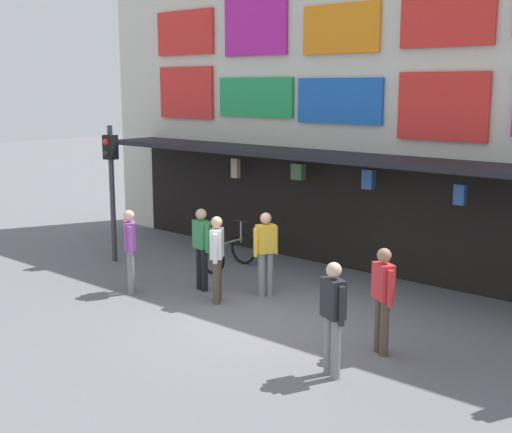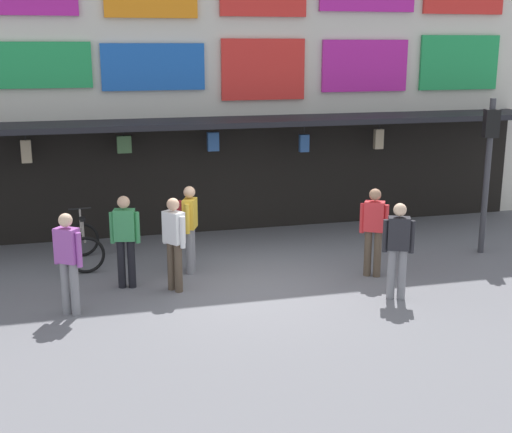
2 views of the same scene
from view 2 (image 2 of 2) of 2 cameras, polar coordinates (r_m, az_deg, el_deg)
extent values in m
plane|color=slate|center=(12.28, -0.14, -5.99)|extent=(80.00, 80.00, 0.00)
cube|color=beige|center=(16.02, -4.38, 13.32)|extent=(18.00, 1.20, 8.00)
cube|color=black|center=(14.83, -3.37, 7.84)|extent=(15.30, 1.40, 0.12)
cube|color=green|center=(15.13, -18.09, 11.94)|extent=(2.34, 0.08, 0.95)
cube|color=blue|center=(15.20, -8.58, 12.26)|extent=(2.23, 0.08, 0.99)
cube|color=red|center=(15.66, 0.61, 12.19)|extent=(1.92, 0.08, 1.35)
cube|color=#B71E93|center=(16.48, 9.09, 12.34)|extent=(2.11, 0.08, 1.18)
cube|color=green|center=(17.60, 16.63, 12.22)|extent=(2.07, 0.08, 1.29)
cylinder|color=black|center=(14.81, -18.76, 6.47)|extent=(0.02, 0.02, 0.21)
cube|color=tan|center=(14.86, -18.65, 5.18)|extent=(0.20, 0.12, 0.47)
cylinder|color=black|center=(14.75, -11.02, 6.99)|extent=(0.02, 0.02, 0.18)
cube|color=#477042|center=(14.79, -10.97, 5.95)|extent=(0.30, 0.18, 0.36)
cylinder|color=black|center=(14.91, -3.64, 7.34)|extent=(0.02, 0.02, 0.16)
cube|color=#2D5693|center=(14.95, -3.62, 6.27)|extent=(0.25, 0.15, 0.41)
cylinder|color=black|center=(15.35, 4.06, 7.33)|extent=(0.02, 0.02, 0.26)
cube|color=#2D5693|center=(15.39, 4.04, 6.13)|extent=(0.21, 0.13, 0.39)
cylinder|color=black|center=(16.24, 10.27, 7.59)|extent=(0.02, 0.02, 0.22)
cube|color=tan|center=(16.28, 10.21, 6.39)|extent=(0.21, 0.13, 0.46)
cube|color=black|center=(15.69, -3.78, 3.20)|extent=(15.30, 0.04, 2.50)
cylinder|color=#38383D|center=(14.71, 18.73, 3.12)|extent=(0.12, 0.12, 3.20)
cube|color=black|center=(14.55, 19.08, 7.37)|extent=(0.33, 0.30, 0.56)
sphere|color=black|center=(14.66, 18.96, 7.94)|extent=(0.15, 0.15, 0.15)
sphere|color=#19DB3D|center=(14.69, 18.87, 6.93)|extent=(0.15, 0.15, 0.15)
torus|color=black|center=(14.38, -14.39, -1.89)|extent=(0.72, 0.11, 0.72)
torus|color=black|center=(13.33, -14.03, -3.15)|extent=(0.72, 0.11, 0.72)
cylinder|color=#A3998E|center=(13.79, -14.28, -1.50)|extent=(0.11, 0.99, 0.05)
cylinder|color=#A3998E|center=(13.58, -14.27, -0.99)|extent=(0.04, 0.04, 0.35)
cube|color=black|center=(13.54, -14.32, -0.22)|extent=(0.11, 0.21, 0.06)
cylinder|color=#A3998E|center=(14.20, -14.47, -0.35)|extent=(0.04, 0.04, 0.50)
cylinder|color=black|center=(14.14, -14.53, 0.63)|extent=(0.44, 0.06, 0.04)
cylinder|color=brown|center=(12.95, 9.33, -3.04)|extent=(0.14, 0.14, 0.88)
cylinder|color=brown|center=(12.93, 10.12, -3.10)|extent=(0.14, 0.14, 0.88)
cube|color=red|center=(12.75, 9.86, 0.02)|extent=(0.42, 0.37, 0.56)
sphere|color=#A87A5B|center=(12.65, 9.94, 1.82)|extent=(0.22, 0.22, 0.22)
cylinder|color=red|center=(12.79, 8.87, -0.13)|extent=(0.09, 0.09, 0.56)
cylinder|color=red|center=(12.74, 10.83, -0.27)|extent=(0.09, 0.09, 0.56)
cylinder|color=black|center=(12.37, -10.37, -3.92)|extent=(0.14, 0.14, 0.88)
cylinder|color=black|center=(12.40, -11.19, -3.91)|extent=(0.14, 0.14, 0.88)
cube|color=#388E51|center=(12.18, -10.93, -0.69)|extent=(0.40, 0.29, 0.56)
sphere|color=tan|center=(12.09, -11.02, 1.19)|extent=(0.22, 0.22, 0.22)
cylinder|color=#388E51|center=(12.16, -9.90, -0.92)|extent=(0.09, 0.09, 0.56)
cylinder|color=#388E51|center=(12.23, -11.94, -0.92)|extent=(0.09, 0.09, 0.56)
cylinder|color=gray|center=(13.10, -5.39, -2.71)|extent=(0.14, 0.14, 0.88)
cylinder|color=gray|center=(12.93, -5.57, -2.94)|extent=(0.14, 0.14, 0.88)
cube|color=gold|center=(12.83, -5.56, 0.25)|extent=(0.34, 0.42, 0.56)
sphere|color=tan|center=(12.73, -5.60, 2.04)|extent=(0.22, 0.22, 0.22)
cylinder|color=gold|center=(13.05, -5.33, 0.27)|extent=(0.09, 0.09, 0.56)
cylinder|color=gold|center=(12.63, -5.78, -0.21)|extent=(0.09, 0.09, 0.56)
cube|color=maroon|center=(12.86, -6.25, 0.36)|extent=(0.25, 0.32, 0.40)
cylinder|color=brown|center=(12.16, -7.09, -4.11)|extent=(0.14, 0.14, 0.88)
cylinder|color=brown|center=(12.03, -6.51, -4.29)|extent=(0.14, 0.14, 0.88)
cube|color=white|center=(11.89, -6.90, -0.91)|extent=(0.39, 0.42, 0.56)
sphere|color=tan|center=(11.79, -6.96, 1.02)|extent=(0.22, 0.22, 0.22)
cylinder|color=white|center=(12.06, -7.61, -0.96)|extent=(0.09, 0.09, 0.56)
cylinder|color=white|center=(11.75, -6.16, -1.32)|extent=(0.09, 0.09, 0.56)
cylinder|color=gray|center=(11.43, -15.63, -5.75)|extent=(0.14, 0.14, 0.88)
cylinder|color=gray|center=(11.33, -14.91, -5.89)|extent=(0.14, 0.14, 0.88)
cube|color=#9E4CA8|center=(11.16, -15.51, -2.34)|extent=(0.42, 0.39, 0.56)
sphere|color=beige|center=(11.05, -15.65, -0.30)|extent=(0.22, 0.22, 0.22)
cylinder|color=#9E4CA8|center=(11.31, -16.38, -2.45)|extent=(0.09, 0.09, 0.56)
cylinder|color=#9E4CA8|center=(11.04, -14.59, -2.72)|extent=(0.09, 0.09, 0.56)
cylinder|color=gray|center=(11.89, 12.11, -4.76)|extent=(0.14, 0.14, 0.88)
cylinder|color=gray|center=(11.88, 11.24, -4.73)|extent=(0.14, 0.14, 0.88)
cube|color=#232328|center=(11.67, 11.85, -1.40)|extent=(0.42, 0.34, 0.56)
sphere|color=beige|center=(11.57, 11.95, 0.56)|extent=(0.22, 0.22, 0.22)
cylinder|color=#232328|center=(11.70, 12.91, -1.67)|extent=(0.09, 0.09, 0.56)
cylinder|color=#232328|center=(11.67, 10.76, -1.60)|extent=(0.09, 0.09, 0.56)
camera|label=1|loc=(10.59, 62.53, 5.74)|focal=47.79mm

